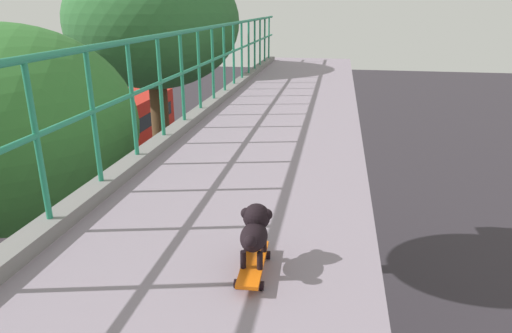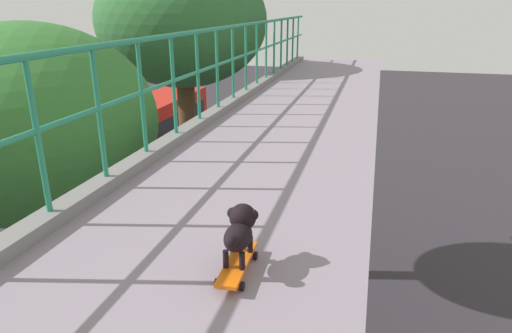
{
  "view_description": "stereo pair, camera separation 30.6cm",
  "coord_description": "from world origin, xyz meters",
  "px_view_note": "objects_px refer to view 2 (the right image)",
  "views": [
    {
      "loc": [
        1.77,
        -0.4,
        7.86
      ],
      "look_at": [
        1.12,
        3.21,
        6.55
      ],
      "focal_mm": 31.92,
      "sensor_mm": 36.0,
      "label": 1
    },
    {
      "loc": [
        2.06,
        -0.32,
        7.86
      ],
      "look_at": [
        1.12,
        3.21,
        6.55
      ],
      "focal_mm": 31.92,
      "sensor_mm": 36.0,
      "label": 2
    }
  ],
  "objects_px": {
    "city_bus": "(141,135)",
    "small_dog": "(240,228)",
    "toy_skateboard": "(237,264)",
    "car_green_fifth": "(32,330)"
  },
  "relations": [
    {
      "from": "car_green_fifth",
      "to": "toy_skateboard",
      "type": "xyz_separation_m",
      "value": [
        6.49,
        -4.67,
        5.58
      ]
    },
    {
      "from": "toy_skateboard",
      "to": "small_dog",
      "type": "distance_m",
      "value": 0.22
    },
    {
      "from": "city_bus",
      "to": "toy_skateboard",
      "type": "bearing_deg",
      "value": -58.92
    },
    {
      "from": "small_dog",
      "to": "toy_skateboard",
      "type": "bearing_deg",
      "value": -88.56
    },
    {
      "from": "city_bus",
      "to": "small_dog",
      "type": "relative_size",
      "value": 26.1
    },
    {
      "from": "city_bus",
      "to": "small_dog",
      "type": "distance_m",
      "value": 20.04
    },
    {
      "from": "car_green_fifth",
      "to": "city_bus",
      "type": "xyz_separation_m",
      "value": [
        -3.61,
        12.09,
        1.15
      ]
    },
    {
      "from": "toy_skateboard",
      "to": "small_dog",
      "type": "height_order",
      "value": "small_dog"
    },
    {
      "from": "car_green_fifth",
      "to": "small_dog",
      "type": "relative_size",
      "value": 9.9
    },
    {
      "from": "car_green_fifth",
      "to": "small_dog",
      "type": "xyz_separation_m",
      "value": [
        6.49,
        -4.59,
        5.79
      ]
    }
  ]
}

